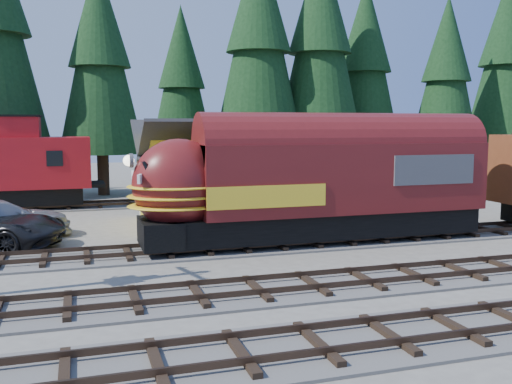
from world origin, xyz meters
name	(u,v)px	position (x,y,z in m)	size (l,w,h in m)	color
ground	(353,267)	(0.00, 0.00, 0.00)	(120.00, 120.00, 0.00)	#6B665B
track_siding	(504,230)	(10.00, 4.00, 0.06)	(68.00, 3.20, 0.33)	#4C4947
track_spur	(65,207)	(-10.00, 18.00, 0.06)	(32.00, 3.20, 0.33)	#4C4947
depot	(262,164)	(0.00, 10.50, 2.96)	(12.80, 7.00, 5.30)	gold
conifer_backdrop	(275,54)	(5.46, 24.12, 10.41)	(79.48, 23.35, 17.62)	black
locomotive	(307,187)	(-0.11, 4.00, 2.44)	(15.26, 3.03, 4.15)	black
caboose	(3,167)	(-13.35, 18.00, 2.55)	(9.87, 2.86, 5.13)	black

